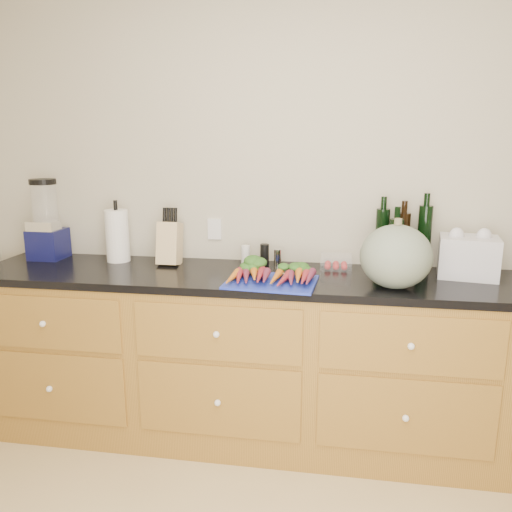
% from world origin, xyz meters
% --- Properties ---
extents(wall_back, '(4.10, 0.05, 2.60)m').
position_xyz_m(wall_back, '(0.00, 1.62, 1.30)').
color(wall_back, beige).
rests_on(wall_back, ground).
extents(cabinets, '(3.60, 0.64, 0.90)m').
position_xyz_m(cabinets, '(0.00, 1.30, 0.45)').
color(cabinets, brown).
rests_on(cabinets, ground).
extents(countertop, '(3.64, 0.62, 0.04)m').
position_xyz_m(countertop, '(0.00, 1.30, 0.92)').
color(countertop, black).
rests_on(countertop, cabinets).
extents(cutting_board, '(0.46, 0.36, 0.01)m').
position_xyz_m(cutting_board, '(-0.21, 1.14, 0.95)').
color(cutting_board, '#1B2EA9').
rests_on(cutting_board, countertop).
extents(carrots, '(0.42, 0.31, 0.06)m').
position_xyz_m(carrots, '(-0.21, 1.18, 0.98)').
color(carrots, orange).
rests_on(carrots, cutting_board).
extents(squash, '(0.34, 0.34, 0.30)m').
position_xyz_m(squash, '(0.38, 1.16, 1.09)').
color(squash, '#5A6958').
rests_on(squash, countertop).
extents(blender_appliance, '(0.19, 0.19, 0.47)m').
position_xyz_m(blender_appliance, '(-1.58, 1.46, 1.14)').
color(blender_appliance, '#0E1043').
rests_on(blender_appliance, countertop).
extents(paper_towel, '(0.13, 0.13, 0.30)m').
position_xyz_m(paper_towel, '(-1.14, 1.46, 1.09)').
color(paper_towel, white).
rests_on(paper_towel, countertop).
extents(knife_block, '(0.12, 0.12, 0.24)m').
position_xyz_m(knife_block, '(-0.82, 1.44, 1.06)').
color(knife_block, '#D0B87A').
rests_on(knife_block, countertop).
extents(grinder_salt, '(0.05, 0.05, 0.11)m').
position_xyz_m(grinder_salt, '(-0.40, 1.48, 1.00)').
color(grinder_salt, white).
rests_on(grinder_salt, countertop).
extents(grinder_pepper, '(0.05, 0.05, 0.12)m').
position_xyz_m(grinder_pepper, '(-0.29, 1.48, 1.00)').
color(grinder_pepper, black).
rests_on(grinder_pepper, countertop).
extents(canister_chrome, '(0.04, 0.04, 0.10)m').
position_xyz_m(canister_chrome, '(-0.22, 1.48, 0.99)').
color(canister_chrome, silver).
rests_on(canister_chrome, countertop).
extents(tomato_box, '(0.17, 0.13, 0.08)m').
position_xyz_m(tomato_box, '(0.11, 1.47, 0.98)').
color(tomato_box, white).
rests_on(tomato_box, countertop).
extents(bottles, '(0.29, 0.15, 0.35)m').
position_xyz_m(bottles, '(0.45, 1.51, 1.10)').
color(bottles, black).
rests_on(bottles, countertop).
extents(grocery_bag, '(0.32, 0.27, 0.21)m').
position_xyz_m(grocery_bag, '(0.77, 1.42, 1.04)').
color(grocery_bag, silver).
rests_on(grocery_bag, countertop).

